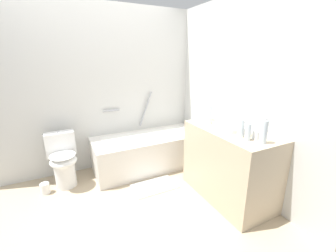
% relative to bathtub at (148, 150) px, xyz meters
% --- Properties ---
extents(ground_plane, '(3.96, 3.96, 0.00)m').
position_rel_bathtub_xyz_m(ground_plane, '(-0.61, -0.85, -0.28)').
color(ground_plane, tan).
extents(wall_back_tiled, '(3.36, 0.10, 2.40)m').
position_rel_bathtub_xyz_m(wall_back_tiled, '(-0.61, 0.41, 0.92)').
color(wall_back_tiled, silver).
rests_on(wall_back_tiled, ground_plane).
extents(wall_right_mirror, '(0.10, 2.83, 2.40)m').
position_rel_bathtub_xyz_m(wall_right_mirror, '(0.92, -0.85, 0.92)').
color(wall_right_mirror, silver).
rests_on(wall_right_mirror, ground_plane).
extents(bathtub, '(1.66, 0.72, 1.14)m').
position_rel_bathtub_xyz_m(bathtub, '(0.00, 0.00, 0.00)').
color(bathtub, silver).
rests_on(bathtub, ground_plane).
extents(toilet, '(0.37, 0.49, 0.73)m').
position_rel_bathtub_xyz_m(toilet, '(-1.21, 0.02, 0.08)').
color(toilet, white).
rests_on(toilet, ground_plane).
extents(vanity_counter, '(0.59, 1.13, 0.87)m').
position_rel_bathtub_xyz_m(vanity_counter, '(0.58, -1.17, 0.16)').
color(vanity_counter, tan).
rests_on(vanity_counter, ground_plane).
extents(sink_basin, '(0.35, 0.35, 0.05)m').
position_rel_bathtub_xyz_m(sink_basin, '(0.53, -1.14, 0.62)').
color(sink_basin, white).
rests_on(sink_basin, vanity_counter).
extents(sink_faucet, '(0.11, 0.15, 0.09)m').
position_rel_bathtub_xyz_m(sink_faucet, '(0.74, -1.14, 0.64)').
color(sink_faucet, silver).
rests_on(sink_faucet, vanity_counter).
extents(water_bottle_0, '(0.06, 0.06, 0.20)m').
position_rel_bathtub_xyz_m(water_bottle_0, '(0.49, -1.39, 0.69)').
color(water_bottle_0, silver).
rests_on(water_bottle_0, vanity_counter).
extents(water_bottle_1, '(0.07, 0.07, 0.25)m').
position_rel_bathtub_xyz_m(water_bottle_1, '(0.55, -1.62, 0.72)').
color(water_bottle_1, silver).
rests_on(water_bottle_1, vanity_counter).
extents(water_bottle_2, '(0.07, 0.07, 0.24)m').
position_rel_bathtub_xyz_m(water_bottle_2, '(0.56, -0.72, 0.71)').
color(water_bottle_2, silver).
rests_on(water_bottle_2, vanity_counter).
extents(water_bottle_3, '(0.06, 0.06, 0.19)m').
position_rel_bathtub_xyz_m(water_bottle_3, '(0.48, -1.49, 0.69)').
color(water_bottle_3, silver).
rests_on(water_bottle_3, vanity_counter).
extents(water_bottle_4, '(0.06, 0.06, 0.25)m').
position_rel_bathtub_xyz_m(water_bottle_4, '(0.50, -0.84, 0.72)').
color(water_bottle_4, silver).
rests_on(water_bottle_4, vanity_counter).
extents(drinking_glass_0, '(0.07, 0.07, 0.08)m').
position_rel_bathtub_xyz_m(drinking_glass_0, '(0.57, -1.38, 0.64)').
color(drinking_glass_0, white).
rests_on(drinking_glass_0, vanity_counter).
extents(drinking_glass_1, '(0.08, 0.08, 0.10)m').
position_rel_bathtub_xyz_m(drinking_glass_1, '(0.57, -1.52, 0.65)').
color(drinking_glass_1, white).
rests_on(drinking_glass_1, vanity_counter).
extents(bath_mat, '(0.58, 0.36, 0.01)m').
position_rel_bathtub_xyz_m(bath_mat, '(-0.16, -0.58, -0.27)').
color(bath_mat, white).
rests_on(bath_mat, ground_plane).
extents(toilet_paper_roll, '(0.11, 0.11, 0.14)m').
position_rel_bathtub_xyz_m(toilet_paper_roll, '(-1.46, -0.08, -0.21)').
color(toilet_paper_roll, white).
rests_on(toilet_paper_roll, ground_plane).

